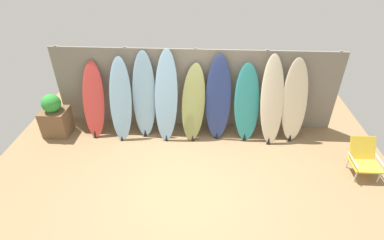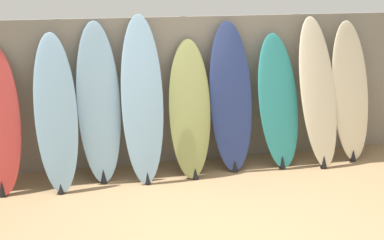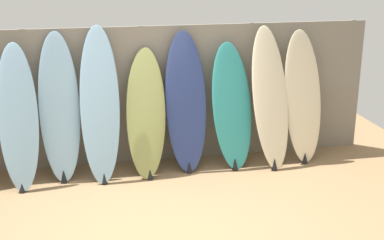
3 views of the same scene
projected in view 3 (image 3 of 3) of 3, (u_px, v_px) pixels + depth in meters
name	position (u px, v px, depth m)	size (l,w,h in m)	color
ground	(168.00, 233.00, 5.36)	(7.68, 7.68, 0.00)	#8E704C
fence_back	(143.00, 95.00, 6.96)	(6.08, 0.11, 1.80)	gray
surfboard_skyblue_1	(18.00, 117.00, 6.27)	(0.50, 0.69, 1.69)	#8CB7D6
surfboard_skyblue_2	(59.00, 108.00, 6.46)	(0.50, 0.55, 1.79)	#8CB7D6
surfboard_skyblue_3	(100.00, 106.00, 6.45)	(0.51, 0.65, 1.86)	#8CB7D6
surfboard_olive_4	(146.00, 114.00, 6.63)	(0.57, 0.72, 1.56)	olive
surfboard_navy_5	(186.00, 103.00, 6.74)	(0.52, 0.52, 1.75)	navy
surfboard_teal_6	(232.00, 107.00, 6.84)	(0.59, 0.57, 1.60)	teal
surfboard_cream_7	(270.00, 98.00, 6.87)	(0.54, 0.70, 1.80)	beige
surfboard_cream_8	(303.00, 97.00, 7.03)	(0.58, 0.54, 1.73)	beige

